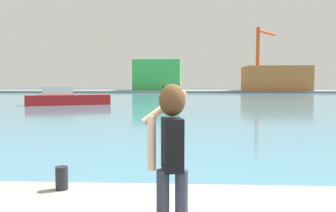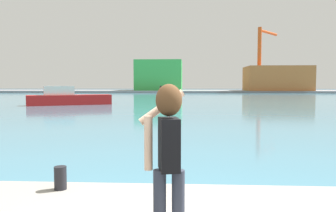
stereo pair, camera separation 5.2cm
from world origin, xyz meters
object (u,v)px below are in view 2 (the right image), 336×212
harbor_bollard (60,178)px  port_crane (262,53)px  boat_moored (68,98)px  warehouse_right (277,79)px  person_photographer (168,147)px  warehouse_left (159,76)px

harbor_bollard → port_crane: port_crane is taller
boat_moored → warehouse_right: (37.00, 56.58, 3.01)m
boat_moored → warehouse_right: warehouse_right is taller
person_photographer → port_crane: bearing=-24.0°
harbor_bollard → port_crane: bearing=75.8°
boat_moored → warehouse_left: 60.85m
boat_moored → port_crane: bearing=33.9°
warehouse_left → person_photographer: bearing=-85.2°
person_photographer → harbor_bollard: 2.76m
warehouse_right → port_crane: port_crane is taller
person_photographer → warehouse_left: 93.12m
warehouse_right → port_crane: size_ratio=0.99×
boat_moored → warehouse_left: bearing=59.7°
person_photographer → warehouse_right: warehouse_right is taller
warehouse_left → port_crane: port_crane is taller
boat_moored → warehouse_right: bearing=31.2°
person_photographer → warehouse_left: bearing=-6.4°
boat_moored → warehouse_left: size_ratio=0.66×
person_photographer → warehouse_right: bearing=-26.5°
warehouse_left → harbor_bollard: bearing=-86.3°
harbor_bollard → boat_moored: boat_moored is taller
person_photographer → warehouse_left: (-7.78, 92.74, 3.10)m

